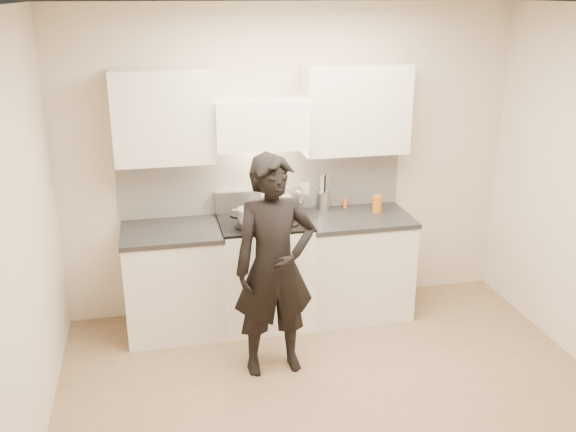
{
  "coord_description": "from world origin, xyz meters",
  "views": [
    {
      "loc": [
        -1.18,
        -3.61,
        2.78
      ],
      "look_at": [
        -0.17,
        1.05,
        1.1
      ],
      "focal_mm": 40.0,
      "sensor_mm": 36.0,
      "label": 1
    }
  ],
  "objects": [
    {
      "name": "spice_jar",
      "position": [
        0.49,
        1.66,
        0.96
      ],
      "size": [
        0.04,
        0.04,
        0.08
      ],
      "color": "orange",
      "rests_on": "counter_right"
    },
    {
      "name": "room_shell",
      "position": [
        -0.06,
        0.37,
        1.6
      ],
      "size": [
        4.04,
        3.54,
        2.7
      ],
      "color": "beige",
      "rests_on": "ground"
    },
    {
      "name": "counter_right",
      "position": [
        0.53,
        1.43,
        0.46
      ],
      "size": [
        0.92,
        0.67,
        0.92
      ],
      "color": "silver",
      "rests_on": "ground"
    },
    {
      "name": "utensil_crock",
      "position": [
        0.28,
        1.65,
        1.02
      ],
      "size": [
        0.12,
        0.12,
        0.32
      ],
      "color": "silver",
      "rests_on": "counter_right"
    },
    {
      "name": "oil_glass",
      "position": [
        0.73,
        1.49,
        0.99
      ],
      "size": [
        0.08,
        0.08,
        0.15
      ],
      "color": "#B75E15",
      "rests_on": "counter_right"
    },
    {
      "name": "person",
      "position": [
        -0.36,
        0.65,
        0.85
      ],
      "size": [
        0.65,
        0.45,
        1.7
      ],
      "primitive_type": "imported",
      "rotation": [
        0.0,
        0.0,
        0.07
      ],
      "color": "black",
      "rests_on": "ground"
    },
    {
      "name": "stock_pot",
      "position": [
        -0.44,
        1.28,
        1.03
      ],
      "size": [
        0.29,
        0.28,
        0.14
      ],
      "color": "silver",
      "rests_on": "stove"
    },
    {
      "name": "wok",
      "position": [
        -0.11,
        1.55,
        1.06
      ],
      "size": [
        0.38,
        0.47,
        0.31
      ],
      "color": "silver",
      "rests_on": "stove"
    },
    {
      "name": "ground_plane",
      "position": [
        0.0,
        0.0,
        0.0
      ],
      "size": [
        4.0,
        4.0,
        0.0
      ],
      "primitive_type": "plane",
      "color": "#886F4F"
    },
    {
      "name": "counter_left",
      "position": [
        -1.08,
        1.43,
        0.46
      ],
      "size": [
        0.82,
        0.67,
        0.92
      ],
      "color": "silver",
      "rests_on": "ground"
    },
    {
      "name": "stove",
      "position": [
        -0.3,
        1.42,
        0.47
      ],
      "size": [
        0.76,
        0.65,
        0.96
      ],
      "color": "white",
      "rests_on": "ground"
    }
  ]
}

